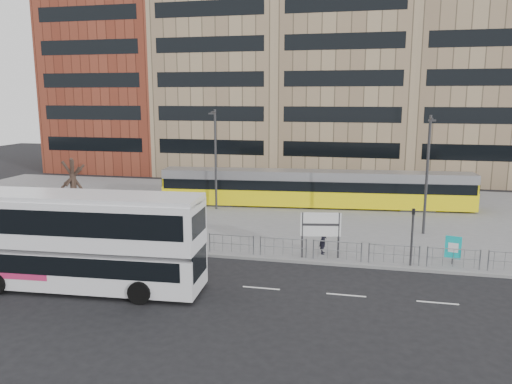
% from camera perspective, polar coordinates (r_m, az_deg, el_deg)
% --- Properties ---
extents(ground, '(120.00, 120.00, 0.00)m').
position_cam_1_polar(ground, '(28.32, -1.71, -7.66)').
color(ground, black).
rests_on(ground, ground).
extents(plaza, '(64.00, 24.00, 0.15)m').
position_cam_1_polar(plaza, '(39.61, 2.55, -2.17)').
color(plaza, slate).
rests_on(plaza, ground).
extents(kerb, '(64.00, 0.25, 0.17)m').
position_cam_1_polar(kerb, '(28.34, -1.68, -7.49)').
color(kerb, gray).
rests_on(kerb, ground).
extents(building_row, '(70.40, 18.40, 31.20)m').
position_cam_1_polar(building_row, '(60.63, 7.92, 14.45)').
color(building_row, brown).
rests_on(building_row, ground).
extents(pedestrian_barrier, '(32.07, 0.07, 1.10)m').
position_cam_1_polar(pedestrian_barrier, '(28.09, 2.51, -5.72)').
color(pedestrian_barrier, gray).
rests_on(pedestrian_barrier, plaza).
extents(road_markings, '(62.00, 0.12, 0.01)m').
position_cam_1_polar(road_markings, '(24.44, -1.73, -10.72)').
color(road_markings, white).
rests_on(road_markings, ground).
extents(double_decker_bus, '(11.60, 3.45, 4.59)m').
position_cam_1_polar(double_decker_bus, '(24.82, -19.39, -4.98)').
color(double_decker_bus, white).
rests_on(double_decker_bus, ground).
extents(tram, '(25.10, 4.68, 2.94)m').
position_cam_1_polar(tram, '(40.83, 6.73, 0.38)').
color(tram, yellow).
rests_on(tram, plaza).
extents(station_sign, '(2.21, 0.48, 2.57)m').
position_cam_1_polar(station_sign, '(27.83, 7.40, -3.94)').
color(station_sign, '#2D2D30').
rests_on(station_sign, plaza).
extents(ad_panel, '(0.82, 0.24, 1.54)m').
position_cam_1_polar(ad_panel, '(28.75, 21.60, -5.96)').
color(ad_panel, '#2D2D30').
rests_on(ad_panel, plaza).
extents(pedestrian, '(0.43, 0.63, 1.65)m').
position_cam_1_polar(pedestrian, '(28.77, 7.66, -5.42)').
color(pedestrian, black).
rests_on(pedestrian, plaza).
extents(traffic_light_west, '(0.16, 0.20, 3.10)m').
position_cam_1_polar(traffic_light_west, '(30.89, -12.36, -2.25)').
color(traffic_light_west, '#2D2D30').
rests_on(traffic_light_west, plaza).
extents(traffic_light_east, '(0.18, 0.21, 3.10)m').
position_cam_1_polar(traffic_light_east, '(27.51, 17.45, -4.11)').
color(traffic_light_east, '#2D2D30').
rests_on(traffic_light_east, plaza).
extents(lamp_post_west, '(0.45, 1.04, 7.88)m').
position_cam_1_polar(lamp_post_west, '(39.26, -4.67, 4.19)').
color(lamp_post_west, '#2D2D30').
rests_on(lamp_post_west, plaza).
extents(lamp_post_east, '(0.45, 1.04, 7.70)m').
position_cam_1_polar(lamp_post_east, '(33.73, 18.99, 2.39)').
color(lamp_post_east, '#2D2D30').
rests_on(lamp_post_east, plaza).
extents(bare_tree, '(4.24, 4.24, 6.75)m').
position_cam_1_polar(bare_tree, '(36.82, -20.35, 3.89)').
color(bare_tree, black).
rests_on(bare_tree, plaza).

